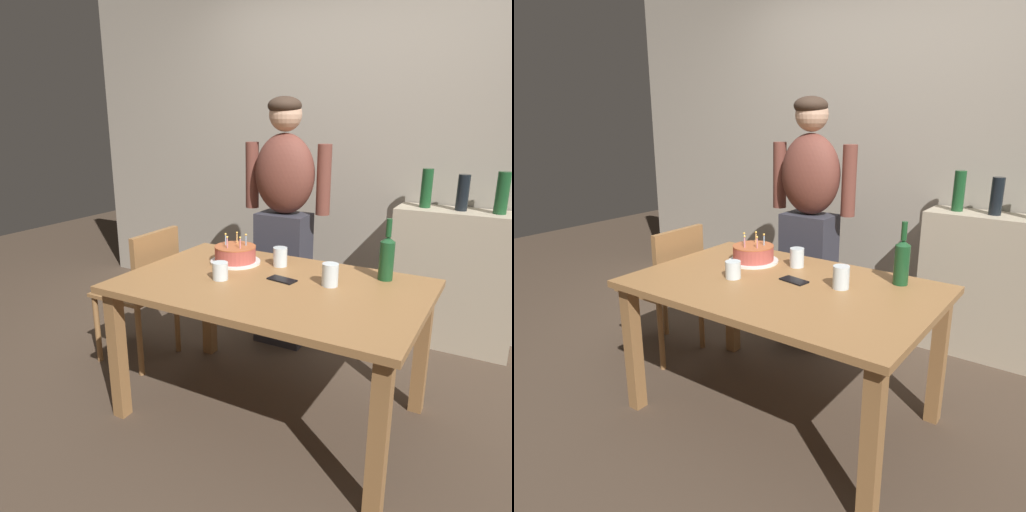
{
  "view_description": "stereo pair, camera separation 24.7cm",
  "coord_description": "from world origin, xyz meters",
  "views": [
    {
      "loc": [
        1.03,
        -1.98,
        1.54
      ],
      "look_at": [
        -0.14,
        0.08,
        0.84
      ],
      "focal_mm": 33.31,
      "sensor_mm": 36.0,
      "label": 1
    },
    {
      "loc": [
        1.24,
        -1.85,
        1.54
      ],
      "look_at": [
        -0.14,
        0.08,
        0.84
      ],
      "focal_mm": 33.31,
      "sensor_mm": 36.0,
      "label": 2
    }
  ],
  "objects": [
    {
      "name": "water_glass_side",
      "position": [
        0.27,
        0.11,
        0.8
      ],
      "size": [
        0.08,
        0.08,
        0.11
      ],
      "primitive_type": "cylinder",
      "color": "silver",
      "rests_on": "dining_table"
    },
    {
      "name": "water_glass_far",
      "position": [
        -0.09,
        0.27,
        0.79
      ],
      "size": [
        0.08,
        0.08,
        0.11
      ],
      "primitive_type": "cylinder",
      "color": "silver",
      "rests_on": "dining_table"
    },
    {
      "name": "birthday_cake",
      "position": [
        -0.34,
        0.2,
        0.79
      ],
      "size": [
        0.29,
        0.29,
        0.17
      ],
      "color": "white",
      "rests_on": "dining_table"
    },
    {
      "name": "ground_plane",
      "position": [
        0.0,
        0.0,
        0.0
      ],
      "size": [
        10.0,
        10.0,
        0.0
      ],
      "primitive_type": "plane",
      "color": "#47382B"
    },
    {
      "name": "cell_phone",
      "position": [
        0.03,
        0.06,
        0.74
      ],
      "size": [
        0.15,
        0.09,
        0.01
      ],
      "primitive_type": "cube",
      "rotation": [
        0.0,
        0.0,
        -0.17
      ],
      "color": "black",
      "rests_on": "dining_table"
    },
    {
      "name": "person_man_bearded",
      "position": [
        -0.33,
        0.81,
        0.87
      ],
      "size": [
        0.61,
        0.27,
        1.66
      ],
      "rotation": [
        0.0,
        0.0,
        3.14
      ],
      "color": "#33333D",
      "rests_on": "ground_plane"
    },
    {
      "name": "dining_table",
      "position": [
        0.0,
        0.0,
        0.64
      ],
      "size": [
        1.5,
        0.96,
        0.74
      ],
      "color": "olive",
      "rests_on": "ground_plane"
    },
    {
      "name": "water_glass_near",
      "position": [
        -0.25,
        -0.08,
        0.79
      ],
      "size": [
        0.08,
        0.08,
        0.09
      ],
      "primitive_type": "cylinder",
      "color": "silver",
      "rests_on": "dining_table"
    },
    {
      "name": "shelf_cabinet",
      "position": [
        0.69,
        1.33,
        0.49
      ],
      "size": [
        0.8,
        0.3,
        1.21
      ],
      "color": "tan",
      "rests_on": "ground_plane"
    },
    {
      "name": "wine_bottle",
      "position": [
        0.48,
        0.33,
        0.86
      ],
      "size": [
        0.07,
        0.07,
        0.32
      ],
      "color": "#194723",
      "rests_on": "dining_table"
    },
    {
      "name": "dining_chair",
      "position": [
        -0.96,
        0.13,
        0.52
      ],
      "size": [
        0.42,
        0.42,
        0.87
      ],
      "rotation": [
        0.0,
        0.0,
        -1.57
      ],
      "color": "olive",
      "rests_on": "ground_plane"
    },
    {
      "name": "back_wall",
      "position": [
        0.0,
        1.55,
        1.3
      ],
      "size": [
        5.2,
        0.1,
        2.6
      ],
      "primitive_type": "cube",
      "color": "#9E9384",
      "rests_on": "ground_plane"
    }
  ]
}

